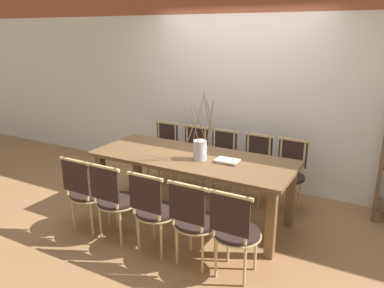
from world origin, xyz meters
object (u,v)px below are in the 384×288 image
(chair_near_center, at_px, (154,209))
(vase_centerpiece, at_px, (200,149))
(book_stack, at_px, (227,161))
(chair_far_center, at_px, (220,160))
(dining_table, at_px, (192,165))

(chair_near_center, xyz_separation_m, vase_centerpiece, (0.11, 0.77, 0.42))
(chair_near_center, height_order, book_stack, chair_near_center)
(chair_near_center, bearing_deg, chair_far_center, 91.30)
(dining_table, relative_size, chair_near_center, 2.69)
(chair_near_center, relative_size, vase_centerpiece, 1.15)
(chair_far_center, relative_size, vase_centerpiece, 1.15)
(dining_table, relative_size, book_stack, 9.22)
(dining_table, relative_size, vase_centerpiece, 3.10)
(chair_near_center, relative_size, book_stack, 3.43)
(dining_table, height_order, chair_far_center, chair_far_center)
(chair_near_center, height_order, vase_centerpiece, vase_centerpiece)
(book_stack, bearing_deg, vase_centerpiece, -168.85)
(dining_table, xyz_separation_m, chair_far_center, (-0.02, 0.82, -0.20))
(dining_table, xyz_separation_m, chair_near_center, (0.02, -0.82, -0.20))
(dining_table, relative_size, chair_far_center, 2.69)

